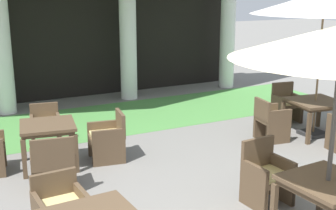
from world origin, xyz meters
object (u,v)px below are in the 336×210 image
object	(u,v)px
patio_chair_far_back_south	(53,166)
patio_table_near_foreground	(327,188)
patio_chair_near_foreground_north	(266,176)
patio_chair_mid_left_north	(286,104)
patio_table_mid_left	(315,105)
patio_umbrella_mid_left	(324,3)
patio_chair_far_back_north	(46,127)
patio_table_far_back	(48,130)
patio_chair_far_back_east	(108,138)
patio_chair_mid_left_west	(271,120)
patio_chair_mid_right_north	(60,209)

from	to	relation	value
patio_chair_far_back_south	patio_table_near_foreground	bearing A→B (deg)	-37.27
patio_table_near_foreground	patio_chair_near_foreground_north	bearing A→B (deg)	93.29
patio_chair_near_foreground_north	patio_chair_mid_left_north	bearing A→B (deg)	-138.72
patio_table_mid_left	patio_chair_mid_left_north	bearing A→B (deg)	81.39
patio_table_mid_left	patio_umbrella_mid_left	bearing A→B (deg)	180.00
patio_table_near_foreground	patio_chair_far_back_south	bearing A→B (deg)	133.34
patio_umbrella_mid_left	patio_table_mid_left	bearing A→B (deg)	0.00
patio_chair_near_foreground_north	patio_table_mid_left	world-z (taller)	patio_chair_near_foreground_north
patio_chair_near_foreground_north	patio_chair_far_back_north	bearing A→B (deg)	-62.49
patio_table_far_back	patio_chair_far_back_east	bearing A→B (deg)	-9.39
patio_umbrella_mid_left	patio_chair_far_back_east	world-z (taller)	patio_umbrella_mid_left
patio_table_near_foreground	patio_chair_mid_left_north	distance (m)	4.94
patio_table_near_foreground	patio_chair_mid_left_west	bearing A→B (deg)	60.51
patio_chair_far_back_north	patio_table_mid_left	bearing A→B (deg)	169.68
patio_chair_mid_right_north	patio_umbrella_mid_left	bearing A→B (deg)	-167.86
patio_chair_far_back_south	patio_chair_near_foreground_north	bearing A→B (deg)	-24.81
patio_chair_far_back_east	patio_umbrella_mid_left	bearing A→B (deg)	-89.39
patio_table_mid_left	patio_chair_far_back_east	distance (m)	4.28
patio_table_near_foreground	patio_chair_mid_left_west	distance (m)	3.59
patio_chair_mid_right_north	patio_chair_far_back_south	world-z (taller)	patio_chair_far_back_south
patio_chair_mid_left_north	patio_chair_mid_left_west	bearing A→B (deg)	45.12
patio_table_near_foreground	patio_chair_far_back_south	distance (m)	3.82
patio_chair_near_foreground_north	patio_table_far_back	xyz separation A→B (m)	(-2.39, 2.74, 0.25)
patio_umbrella_mid_left	patio_chair_far_back_north	size ratio (longest dim) A/B	3.62
patio_chair_far_back_east	patio_table_near_foreground	bearing A→B (deg)	-148.70
patio_chair_mid_left_west	patio_chair_far_back_south	size ratio (longest dim) A/B	0.94
patio_chair_mid_right_north	patio_chair_far_back_north	xyz separation A→B (m)	(0.56, 3.33, 0.01)
patio_chair_mid_left_north	patio_chair_far_back_north	bearing A→B (deg)	-0.07
patio_chair_mid_left_west	patio_chair_mid_left_north	size ratio (longest dim) A/B	0.97
patio_chair_mid_left_west	patio_table_near_foreground	bearing A→B (deg)	-20.87
patio_table_mid_left	patio_table_far_back	size ratio (longest dim) A/B	1.09
patio_chair_far_back_south	patio_chair_mid_left_west	bearing A→B (deg)	13.83
patio_chair_mid_right_north	patio_chair_far_back_south	distance (m)	1.35
patio_chair_far_back_east	patio_chair_mid_left_west	bearing A→B (deg)	-89.44
patio_umbrella_mid_left	patio_chair_far_back_south	distance (m)	5.85
patio_chair_far_back_south	patio_chair_far_back_east	size ratio (longest dim) A/B	1.05
patio_chair_mid_left_west	patio_chair_mid_right_north	size ratio (longest dim) A/B	1.08
patio_chair_far_back_south	patio_chair_far_back_east	xyz separation A→B (m)	(1.17, 0.84, -0.00)
patio_chair_mid_left_north	patio_chair_far_back_north	xyz separation A→B (m)	(-5.21, 0.80, -0.01)
patio_table_near_foreground	patio_chair_mid_left_west	xyz separation A→B (m)	(1.76, 3.11, -0.24)
patio_chair_far_back_east	patio_table_far_back	bearing A→B (deg)	90.00
patio_table_near_foreground	patio_chair_mid_left_west	world-z (taller)	patio_chair_mid_left_west
patio_table_near_foreground	patio_table_far_back	world-z (taller)	patio_table_far_back
patio_chair_near_foreground_north	patio_chair_far_back_east	bearing A→B (deg)	-64.90
patio_table_near_foreground	patio_table_mid_left	size ratio (longest dim) A/B	0.87
patio_chair_mid_left_north	patio_table_mid_left	bearing A→B (deg)	90.00
patio_chair_mid_left_west	patio_chair_mid_right_north	bearing A→B (deg)	-61.48
patio_table_mid_left	patio_table_near_foreground	bearing A→B (deg)	-133.12
patio_table_mid_left	patio_chair_far_back_east	xyz separation A→B (m)	(-4.23, 0.65, -0.24)
patio_chair_far_back_north	patio_umbrella_mid_left	bearing A→B (deg)	169.68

